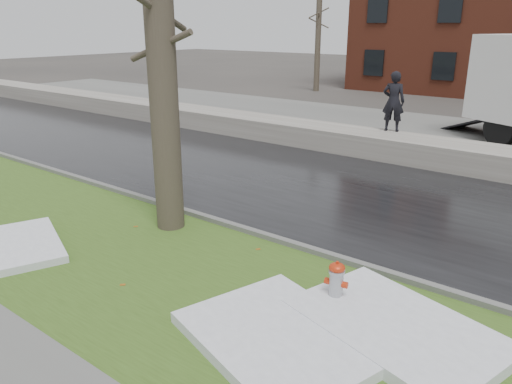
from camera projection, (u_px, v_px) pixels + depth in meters
The scene contains 14 objects.
ground at pixel (251, 263), 9.02m from camera, with size 120.00×120.00×0.00m, color #47423D.
verge at pixel (203, 290), 8.08m from camera, with size 60.00×4.50×0.04m, color #35501A.
road at pixel (363, 198), 12.39m from camera, with size 60.00×7.00×0.03m, color black.
parking_lot at pixel (465, 139), 18.75m from camera, with size 60.00×9.00×0.03m, color slate.
curb at pixel (283, 242), 9.75m from camera, with size 60.00×0.15×0.14m, color slate.
snowbank at pixel (425, 152), 15.42m from camera, with size 60.00×1.60×0.75m, color #A39F95.
bg_tree_left at pixel (318, 37), 31.41m from camera, with size 1.40×1.62×6.50m.
bg_tree_center at pixel (435, 38), 30.92m from camera, with size 1.40×1.62×6.50m.
fire_hydrant at pixel (336, 282), 7.49m from camera, with size 0.37×0.33×0.74m.
tree at pixel (161, 50), 9.46m from camera, with size 1.48×1.75×7.16m.
worker at pixel (393, 101), 16.26m from camera, with size 0.71×0.47×1.95m, color black.
snow_patch_near at pixel (282, 337), 6.69m from camera, with size 2.60×2.00×0.16m, color white.
snow_patch_far at pixel (13, 247), 9.45m from camera, with size 2.20×1.60×0.14m, color white.
snow_patch_side at pixel (396, 328), 6.88m from camera, with size 2.80×1.80×0.18m, color white.
Camera 1 is at (5.07, -6.37, 4.10)m, focal length 35.00 mm.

